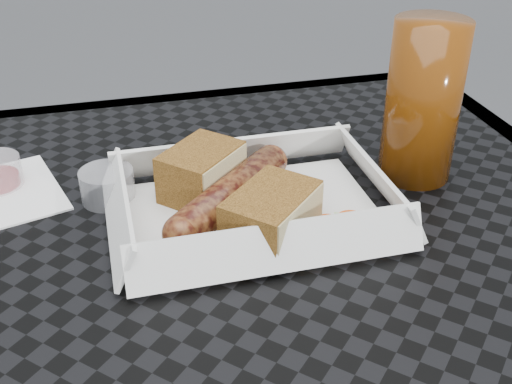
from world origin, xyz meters
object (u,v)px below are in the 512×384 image
patio_table (207,366)px  bratwurst (230,194)px  food_tray (253,213)px  drink_glass (423,102)px

patio_table → bratwurst: size_ratio=5.91×
patio_table → bratwurst: (0.05, 0.10, 0.10)m
food_tray → patio_table: bearing=-123.6°
bratwurst → patio_table: bearing=-113.5°
drink_glass → food_tray: bearing=-169.1°
patio_table → food_tray: 0.14m
food_tray → bratwurst: bratwurst is taller
patio_table → food_tray: bearing=56.4°
patio_table → food_tray: (0.06, 0.10, 0.08)m
patio_table → bratwurst: bratwurst is taller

